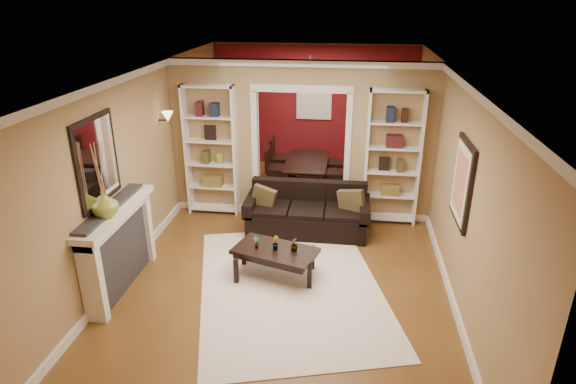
# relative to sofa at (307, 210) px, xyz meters

# --- Properties ---
(floor) EXTENTS (8.00, 8.00, 0.00)m
(floor) POSITION_rel_sofa_xyz_m (-0.19, -0.45, -0.40)
(floor) COLOR brown
(floor) RESTS_ON ground
(ceiling) EXTENTS (8.00, 8.00, 0.00)m
(ceiling) POSITION_rel_sofa_xyz_m (-0.19, -0.45, 2.30)
(ceiling) COLOR white
(ceiling) RESTS_ON ground
(wall_back) EXTENTS (8.00, 0.00, 8.00)m
(wall_back) POSITION_rel_sofa_xyz_m (-0.19, 3.55, 0.95)
(wall_back) COLOR tan
(wall_back) RESTS_ON ground
(wall_front) EXTENTS (8.00, 0.00, 8.00)m
(wall_front) POSITION_rel_sofa_xyz_m (-0.19, -4.45, 0.95)
(wall_front) COLOR tan
(wall_front) RESTS_ON ground
(wall_left) EXTENTS (0.00, 8.00, 8.00)m
(wall_left) POSITION_rel_sofa_xyz_m (-2.44, -0.45, 0.95)
(wall_left) COLOR tan
(wall_left) RESTS_ON ground
(wall_right) EXTENTS (0.00, 8.00, 8.00)m
(wall_right) POSITION_rel_sofa_xyz_m (2.06, -0.45, 0.95)
(wall_right) COLOR tan
(wall_right) RESTS_ON ground
(partition_wall) EXTENTS (4.50, 0.15, 2.70)m
(partition_wall) POSITION_rel_sofa_xyz_m (-0.19, 0.75, 0.95)
(partition_wall) COLOR tan
(partition_wall) RESTS_ON floor
(red_back_panel) EXTENTS (4.44, 0.04, 2.64)m
(red_back_panel) POSITION_rel_sofa_xyz_m (-0.19, 3.52, 0.92)
(red_back_panel) COLOR maroon
(red_back_panel) RESTS_ON floor
(dining_window) EXTENTS (0.78, 0.03, 0.98)m
(dining_window) POSITION_rel_sofa_xyz_m (-0.19, 3.48, 1.15)
(dining_window) COLOR #8CA5CC
(dining_window) RESTS_ON wall_back
(area_rug) EXTENTS (3.18, 3.84, 0.01)m
(area_rug) POSITION_rel_sofa_xyz_m (-0.07, -1.66, -0.39)
(area_rug) COLOR white
(area_rug) RESTS_ON floor
(sofa) EXTENTS (2.03, 0.88, 0.79)m
(sofa) POSITION_rel_sofa_xyz_m (0.00, 0.00, 0.00)
(sofa) COLOR black
(sofa) RESTS_ON floor
(pillow_left) EXTENTS (0.40, 0.20, 0.38)m
(pillow_left) POSITION_rel_sofa_xyz_m (-0.72, -0.02, 0.18)
(pillow_left) COLOR brown
(pillow_left) RESTS_ON sofa
(pillow_right) EXTENTS (0.44, 0.28, 0.43)m
(pillow_right) POSITION_rel_sofa_xyz_m (0.72, -0.02, 0.20)
(pillow_right) COLOR brown
(pillow_right) RESTS_ON sofa
(coffee_table) EXTENTS (1.26, 0.92, 0.43)m
(coffee_table) POSITION_rel_sofa_xyz_m (-0.31, -1.42, -0.18)
(coffee_table) COLOR black
(coffee_table) RESTS_ON floor
(plant_left) EXTENTS (0.12, 0.10, 0.18)m
(plant_left) POSITION_rel_sofa_xyz_m (-0.57, -1.42, 0.12)
(plant_left) COLOR #336626
(plant_left) RESTS_ON coffee_table
(plant_center) EXTENTS (0.12, 0.13, 0.20)m
(plant_center) POSITION_rel_sofa_xyz_m (-0.31, -1.42, 0.13)
(plant_center) COLOR #336626
(plant_center) RESTS_ON coffee_table
(plant_right) EXTENTS (0.11, 0.11, 0.19)m
(plant_right) POSITION_rel_sofa_xyz_m (-0.05, -1.42, 0.13)
(plant_right) COLOR #336626
(plant_right) RESTS_ON coffee_table
(bookshelf_left) EXTENTS (0.90, 0.30, 2.30)m
(bookshelf_left) POSITION_rel_sofa_xyz_m (-1.74, 0.58, 0.75)
(bookshelf_left) COLOR white
(bookshelf_left) RESTS_ON floor
(bookshelf_right) EXTENTS (0.90, 0.30, 2.30)m
(bookshelf_right) POSITION_rel_sofa_xyz_m (1.36, 0.58, 0.75)
(bookshelf_right) COLOR white
(bookshelf_right) RESTS_ON floor
(fireplace) EXTENTS (0.32, 1.70, 1.16)m
(fireplace) POSITION_rel_sofa_xyz_m (-2.28, -1.95, 0.18)
(fireplace) COLOR white
(fireplace) RESTS_ON floor
(vase) EXTENTS (0.38, 0.38, 0.34)m
(vase) POSITION_rel_sofa_xyz_m (-2.28, -2.17, 0.93)
(vase) COLOR olive
(vase) RESTS_ON fireplace
(mirror) EXTENTS (0.03, 0.95, 1.10)m
(mirror) POSITION_rel_sofa_xyz_m (-2.42, -1.95, 1.40)
(mirror) COLOR silver
(mirror) RESTS_ON wall_left
(wall_sconce) EXTENTS (0.18, 0.18, 0.22)m
(wall_sconce) POSITION_rel_sofa_xyz_m (-2.34, 0.10, 1.43)
(wall_sconce) COLOR #FFE0A5
(wall_sconce) RESTS_ON wall_left
(framed_art) EXTENTS (0.04, 0.85, 1.05)m
(framed_art) POSITION_rel_sofa_xyz_m (2.02, -1.45, 1.15)
(framed_art) COLOR black
(framed_art) RESTS_ON wall_right
(dining_table) EXTENTS (1.51, 0.84, 0.53)m
(dining_table) POSITION_rel_sofa_xyz_m (-0.18, 2.11, -0.13)
(dining_table) COLOR black
(dining_table) RESTS_ON floor
(dining_chair_nw) EXTENTS (0.50, 0.50, 0.88)m
(dining_chair_nw) POSITION_rel_sofa_xyz_m (-0.73, 1.81, 0.05)
(dining_chair_nw) COLOR black
(dining_chair_nw) RESTS_ON floor
(dining_chair_ne) EXTENTS (0.44, 0.44, 0.81)m
(dining_chair_ne) POSITION_rel_sofa_xyz_m (0.37, 1.81, 0.01)
(dining_chair_ne) COLOR black
(dining_chair_ne) RESTS_ON floor
(dining_chair_sw) EXTENTS (0.47, 0.47, 0.92)m
(dining_chair_sw) POSITION_rel_sofa_xyz_m (-0.73, 2.41, 0.06)
(dining_chair_sw) COLOR black
(dining_chair_sw) RESTS_ON floor
(dining_chair_se) EXTENTS (0.46, 0.46, 0.80)m
(dining_chair_se) POSITION_rel_sofa_xyz_m (0.37, 2.41, 0.01)
(dining_chair_se) COLOR black
(dining_chair_se) RESTS_ON floor
(chandelier) EXTENTS (0.50, 0.50, 0.30)m
(chandelier) POSITION_rel_sofa_xyz_m (-0.19, 2.25, 1.62)
(chandelier) COLOR #362118
(chandelier) RESTS_ON ceiling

